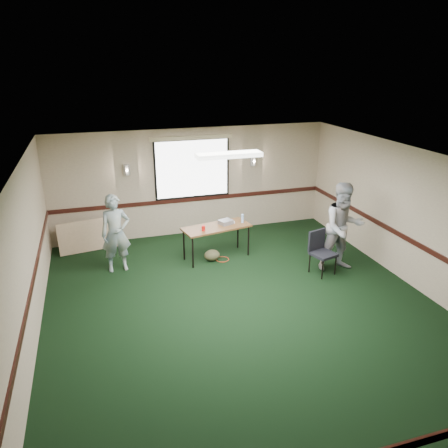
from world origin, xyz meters
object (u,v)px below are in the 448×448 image
object	(u,v)px
projector	(226,222)
person_right	(343,227)
folding_table	(216,229)
person_left	(116,233)
conference_chair	(320,249)

from	to	relation	value
projector	person_right	bearing A→B (deg)	-54.32
folding_table	person_left	bearing A→B (deg)	168.14
projector	person_right	xyz separation A→B (m)	(2.13, -1.42, 0.15)
person_left	person_right	xyz separation A→B (m)	(4.56, -1.37, 0.12)
projector	person_right	size ratio (longest dim) A/B	0.15
person_left	person_right	world-z (taller)	person_right
projector	person_right	world-z (taller)	person_right
folding_table	person_right	world-z (taller)	person_right
folding_table	person_right	distance (m)	2.73
folding_table	projector	distance (m)	0.28
projector	person_left	size ratio (longest dim) A/B	0.17
folding_table	person_right	bearing A→B (deg)	-40.43
projector	folding_table	bearing A→B (deg)	178.36
conference_chair	person_left	distance (m)	4.30
person_left	person_right	bearing A→B (deg)	-21.64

